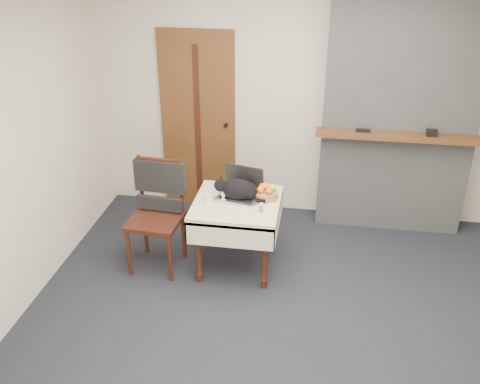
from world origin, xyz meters
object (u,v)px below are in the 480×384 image
object	(u,v)px
door	(198,122)
side_table	(237,212)
laptop	(241,189)
cream_jar	(208,198)
cat	(239,190)
chair	(158,199)
fruit_basket	(266,193)
pill_bottle	(261,208)

from	to	relation	value
door	side_table	size ratio (longest dim) A/B	2.56
laptop	cream_jar	size ratio (longest dim) A/B	5.70
door	cat	size ratio (longest dim) A/B	4.11
door	side_table	bearing A→B (deg)	-62.35
chair	fruit_basket	bearing A→B (deg)	11.56
chair	pill_bottle	bearing A→B (deg)	-4.34
laptop	chair	bearing A→B (deg)	-156.38
pill_bottle	fruit_basket	xyz separation A→B (m)	(0.01, 0.28, 0.01)
cat	fruit_basket	xyz separation A→B (m)	(0.24, 0.08, -0.05)
side_table	door	bearing A→B (deg)	117.65
chair	laptop	bearing A→B (deg)	13.74
pill_bottle	chair	world-z (taller)	chair
door	fruit_basket	xyz separation A→B (m)	(0.88, -1.09, -0.25)
cream_jar	chair	world-z (taller)	chair
laptop	pill_bottle	size ratio (longest dim) A/B	5.43
side_table	laptop	bearing A→B (deg)	81.05
door	laptop	bearing A→B (deg)	-59.13
side_table	laptop	size ratio (longest dim) A/B	1.78
chair	side_table	bearing A→B (deg)	4.96
door	fruit_basket	bearing A→B (deg)	-50.94
side_table	fruit_basket	distance (m)	0.32
side_table	cat	size ratio (longest dim) A/B	1.60
cat	pill_bottle	world-z (taller)	cat
door	pill_bottle	distance (m)	1.64
cream_jar	cat	bearing A→B (deg)	19.54
fruit_basket	chair	size ratio (longest dim) A/B	0.21
fruit_basket	cat	bearing A→B (deg)	-162.48
side_table	fruit_basket	world-z (taller)	fruit_basket
door	side_table	world-z (taller)	door
cat	laptop	bearing A→B (deg)	69.36
door	cream_jar	xyz separation A→B (m)	(0.38, -1.26, -0.26)
door	pill_bottle	xyz separation A→B (m)	(0.87, -1.37, -0.26)
laptop	fruit_basket	bearing A→B (deg)	14.19
side_table	cat	distance (m)	0.22
laptop	chair	world-z (taller)	chair
cat	fruit_basket	distance (m)	0.26
cream_jar	chair	bearing A→B (deg)	175.72
door	side_table	distance (m)	1.43
cream_jar	pill_bottle	distance (m)	0.51
cat	pill_bottle	xyz separation A→B (m)	(0.23, -0.20, -0.06)
cream_jar	fruit_basket	xyz separation A→B (m)	(0.51, 0.17, 0.01)
laptop	pill_bottle	world-z (taller)	laptop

